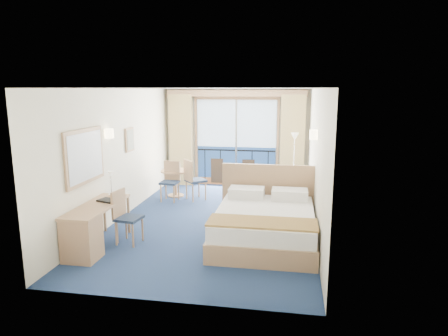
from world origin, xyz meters
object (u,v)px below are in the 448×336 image
at_px(armchair, 283,188).
at_px(desk, 85,232).
at_px(nightstand, 302,207).
at_px(table_chair_b, 171,179).
at_px(bed, 265,223).
at_px(desk_chair, 125,214).
at_px(floor_lamp, 294,148).
at_px(round_table, 175,177).
at_px(table_chair_a, 193,177).

xyz_separation_m(armchair, desk, (-3.07, -3.97, 0.10)).
distance_m(nightstand, desk, 4.37).
bearing_deg(table_chair_b, bed, -39.88).
bearing_deg(desk_chair, armchair, -31.05).
height_order(armchair, floor_lamp, floor_lamp).
height_order(bed, floor_lamp, floor_lamp).
distance_m(nightstand, armchair, 1.44).
xyz_separation_m(nightstand, round_table, (-3.15, 1.30, 0.26)).
height_order(nightstand, desk, desk).
relative_size(armchair, desk_chair, 0.71).
bearing_deg(armchair, floor_lamp, -137.92).
bearing_deg(desk_chair, round_table, 8.58).
distance_m(nightstand, table_chair_b, 3.29).
distance_m(floor_lamp, desk_chair, 5.10).
bearing_deg(desk, floor_lamp, 55.28).
xyz_separation_m(nightstand, table_chair_a, (-2.63, 1.00, 0.32)).
bearing_deg(desk_chair, table_chair_b, 8.70).
distance_m(nightstand, round_table, 3.41).
bearing_deg(nightstand, desk, -143.44).
relative_size(table_chair_a, table_chair_b, 1.05).
height_order(desk, desk_chair, desk_chair).
bearing_deg(armchair, round_table, -29.18).
height_order(desk, round_table, desk).
height_order(armchair, table_chair_b, table_chair_b).
distance_m(desk, table_chair_a, 3.71).
bearing_deg(armchair, table_chair_a, -21.07).
relative_size(armchair, table_chair_a, 0.67).
xyz_separation_m(armchair, round_table, (-2.71, -0.08, 0.20)).
xyz_separation_m(round_table, table_chair_a, (0.52, -0.30, 0.06)).
xyz_separation_m(bed, desk_chair, (-2.44, -0.49, 0.20)).
relative_size(desk, desk_chair, 1.67).
xyz_separation_m(table_chair_a, table_chair_b, (-0.53, -0.09, -0.03)).
relative_size(desk_chair, table_chair_a, 0.95).
bearing_deg(round_table, armchair, 1.64).
bearing_deg(nightstand, armchair, 107.67).
relative_size(nightstand, round_table, 0.67).
xyz_separation_m(nightstand, desk, (-3.51, -2.60, 0.16)).
bearing_deg(round_table, nightstand, -22.37).
bearing_deg(desk, desk_chair, 60.88).
bearing_deg(table_chair_b, table_chair_a, 13.57).
distance_m(desk_chair, table_chair_b, 2.82).
height_order(armchair, desk_chair, desk_chair).
distance_m(bed, round_table, 3.67).
bearing_deg(floor_lamp, nightstand, -85.17).
height_order(floor_lamp, table_chair_b, floor_lamp).
relative_size(floor_lamp, round_table, 2.12).
bearing_deg(table_chair_b, desk_chair, -86.05).
bearing_deg(desk, round_table, 84.72).
height_order(desk, table_chair_a, table_chair_a).
bearing_deg(round_table, table_chair_a, -29.70).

